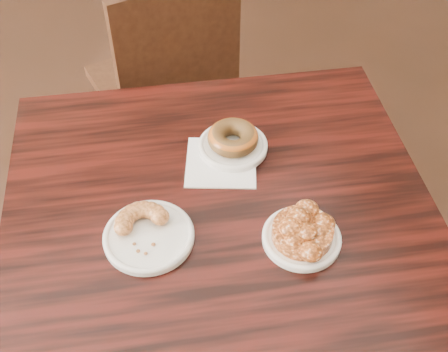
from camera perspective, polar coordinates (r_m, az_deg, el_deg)
name	(u,v)px	position (r m, az deg, el deg)	size (l,w,h in m)	color
floor	(153,329)	(1.86, -7.21, -15.14)	(5.00, 5.00, 0.00)	black
cafe_table	(222,308)	(1.45, -0.22, -13.24)	(0.89, 0.89, 0.75)	black
chair_far	(160,84)	(1.96, -6.51, 9.25)	(0.44, 0.44, 0.90)	black
napkin	(221,162)	(1.24, -0.31, 1.39)	(0.15, 0.15, 0.00)	white
plate_donut	(233,146)	(1.27, 0.91, 3.06)	(0.16, 0.16, 0.01)	white
plate_cruller	(149,237)	(1.11, -7.65, -6.12)	(0.18, 0.18, 0.01)	white
plate_fritter	(301,238)	(1.11, 7.87, -6.28)	(0.15, 0.15, 0.01)	white
glazed_donut	(233,138)	(1.25, 0.92, 3.92)	(0.11, 0.11, 0.04)	#9C4516
apple_fritter	(303,230)	(1.09, 8.01, -5.48)	(0.16, 0.16, 0.04)	#411A06
cruller_fragment	(148,229)	(1.09, -7.76, -5.40)	(0.12, 0.12, 0.03)	brown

